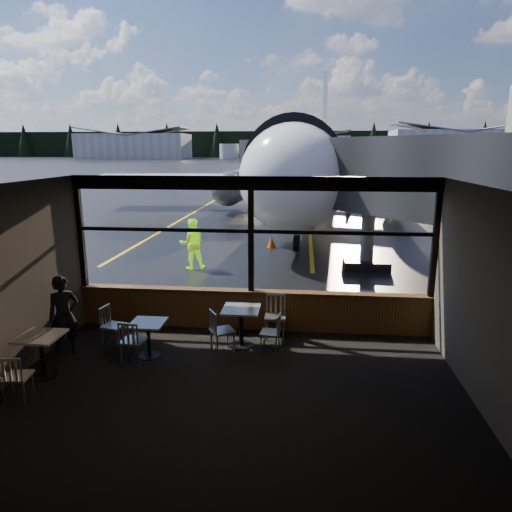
% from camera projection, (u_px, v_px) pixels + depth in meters
% --- Properties ---
extents(ground_plane, '(520.00, 520.00, 0.00)m').
position_uv_depth(ground_plane, '(300.00, 164.00, 126.75)').
color(ground_plane, black).
rests_on(ground_plane, ground).
extents(carpet_floor, '(8.00, 6.00, 0.01)m').
position_uv_depth(carpet_floor, '(231.00, 396.00, 7.68)').
color(carpet_floor, black).
rests_on(carpet_floor, ground).
extents(ceiling, '(8.00, 6.00, 0.04)m').
position_uv_depth(ceiling, '(228.00, 188.00, 6.88)').
color(ceiling, '#38332D').
rests_on(ceiling, ground).
extents(wall_right, '(0.04, 6.00, 3.50)m').
position_uv_depth(wall_right, '(491.00, 307.00, 6.88)').
color(wall_right, '#474138').
rests_on(wall_right, ground).
extents(wall_back, '(8.00, 0.04, 3.50)m').
position_uv_depth(wall_back, '(180.00, 397.00, 4.38)').
color(wall_back, '#474138').
rests_on(wall_back, ground).
extents(window_sill, '(8.00, 0.28, 0.90)m').
position_uv_depth(window_sill, '(251.00, 310.00, 10.49)').
color(window_sill, '#543319').
rests_on(window_sill, ground).
extents(window_header, '(8.00, 0.18, 0.30)m').
position_uv_depth(window_header, '(251.00, 183.00, 9.82)').
color(window_header, black).
rests_on(window_header, ground).
extents(mullion_left, '(0.12, 0.12, 2.60)m').
position_uv_depth(mullion_left, '(81.00, 232.00, 10.48)').
color(mullion_left, black).
rests_on(mullion_left, ground).
extents(mullion_centre, '(0.12, 0.12, 2.60)m').
position_uv_depth(mullion_centre, '(251.00, 236.00, 10.08)').
color(mullion_centre, black).
rests_on(mullion_centre, ground).
extents(mullion_right, '(0.12, 0.12, 2.60)m').
position_uv_depth(mullion_right, '(435.00, 239.00, 9.68)').
color(mullion_right, black).
rests_on(mullion_right, ground).
extents(window_transom, '(8.00, 0.10, 0.08)m').
position_uv_depth(window_transom, '(251.00, 231.00, 10.06)').
color(window_transom, black).
rests_on(window_transom, ground).
extents(airliner, '(33.14, 38.78, 11.19)m').
position_uv_depth(airliner, '(316.00, 124.00, 29.20)').
color(airliner, white).
rests_on(airliner, ground_plane).
extents(jet_bridge, '(9.24, 11.29, 4.93)m').
position_uv_depth(jet_bridge, '(379.00, 199.00, 14.98)').
color(jet_bridge, '#2D2C2F').
rests_on(jet_bridge, ground_plane).
extents(cafe_table_near, '(0.76, 0.76, 0.84)m').
position_uv_depth(cafe_table_near, '(241.00, 327.00, 9.56)').
color(cafe_table_near, '#9A968E').
rests_on(cafe_table_near, carpet_floor).
extents(cafe_table_mid, '(0.67, 0.67, 0.73)m').
position_uv_depth(cafe_table_mid, '(149.00, 339.00, 9.09)').
color(cafe_table_mid, '#AAA59C').
rests_on(cafe_table_mid, carpet_floor).
extents(cafe_table_left, '(0.73, 0.73, 0.80)m').
position_uv_depth(cafe_table_left, '(42.00, 356.00, 8.29)').
color(cafe_table_left, '#A39E96').
rests_on(cafe_table_left, carpet_floor).
extents(chair_near_e, '(0.49, 0.49, 0.81)m').
position_uv_depth(chair_near_e, '(270.00, 333.00, 9.32)').
color(chair_near_e, '#B5AFA3').
rests_on(chair_near_e, carpet_floor).
extents(chair_near_w, '(0.69, 0.69, 0.92)m').
position_uv_depth(chair_near_w, '(222.00, 331.00, 9.26)').
color(chair_near_w, '#B5AFA3').
rests_on(chair_near_w, carpet_floor).
extents(chair_near_n, '(0.53, 0.53, 0.96)m').
position_uv_depth(chair_near_n, '(275.00, 317.00, 9.96)').
color(chair_near_n, '#ADA89D').
rests_on(chair_near_n, carpet_floor).
extents(chair_mid_s, '(0.52, 0.52, 0.90)m').
position_uv_depth(chair_mid_s, '(133.00, 341.00, 8.81)').
color(chair_mid_s, '#BCB7AA').
rests_on(chair_mid_s, carpet_floor).
extents(chair_mid_w, '(0.55, 0.55, 0.87)m').
position_uv_depth(chair_mid_w, '(114.00, 326.00, 9.59)').
color(chair_mid_w, beige).
rests_on(chair_mid_w, carpet_floor).
extents(chair_left_s, '(0.52, 0.52, 0.85)m').
position_uv_depth(chair_left_s, '(17.00, 377.00, 7.48)').
color(chair_left_s, '#B1ABA0').
rests_on(chair_left_s, carpet_floor).
extents(passenger, '(0.71, 0.69, 1.63)m').
position_uv_depth(passenger, '(64.00, 316.00, 9.13)').
color(passenger, black).
rests_on(passenger, carpet_floor).
extents(ground_crew, '(1.02, 0.91, 1.74)m').
position_uv_depth(ground_crew, '(192.00, 244.00, 15.71)').
color(ground_crew, '#BFF219').
rests_on(ground_crew, ground_plane).
extents(cone_nose, '(0.36, 0.36, 0.50)m').
position_uv_depth(cone_nose, '(272.00, 242.00, 19.23)').
color(cone_nose, '#EA4007').
rests_on(cone_nose, ground_plane).
extents(hangar_left, '(45.00, 18.00, 11.00)m').
position_uv_depth(hangar_left, '(134.00, 145.00, 190.63)').
color(hangar_left, silver).
rests_on(hangar_left, ground_plane).
extents(hangar_mid, '(38.00, 15.00, 10.00)m').
position_uv_depth(hangar_mid, '(302.00, 146.00, 188.51)').
color(hangar_mid, silver).
rests_on(hangar_mid, ground_plane).
extents(hangar_right, '(50.00, 20.00, 12.00)m').
position_uv_depth(hangar_right, '(458.00, 143.00, 175.45)').
color(hangar_right, silver).
rests_on(hangar_right, ground_plane).
extents(fuel_tank_a, '(8.00, 8.00, 6.00)m').
position_uv_depth(fuel_tank_a, '(229.00, 151.00, 189.10)').
color(fuel_tank_a, silver).
rests_on(fuel_tank_a, ground_plane).
extents(fuel_tank_b, '(8.00, 8.00, 6.00)m').
position_uv_depth(fuel_tank_b, '(253.00, 151.00, 188.09)').
color(fuel_tank_b, silver).
rests_on(fuel_tank_b, ground_plane).
extents(fuel_tank_c, '(8.00, 8.00, 6.00)m').
position_uv_depth(fuel_tank_c, '(277.00, 151.00, 187.08)').
color(fuel_tank_c, silver).
rests_on(fuel_tank_c, ground_plane).
extents(treeline, '(360.00, 3.00, 12.00)m').
position_uv_depth(treeline, '(302.00, 144.00, 212.48)').
color(treeline, black).
rests_on(treeline, ground_plane).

